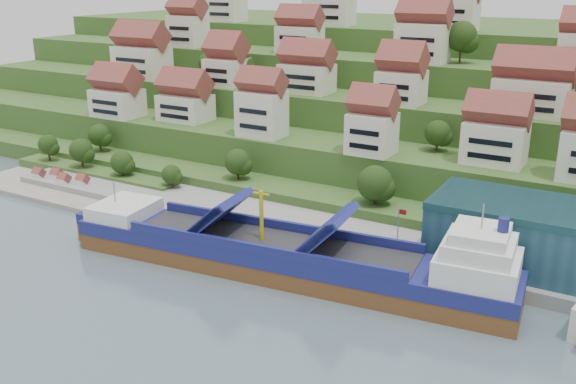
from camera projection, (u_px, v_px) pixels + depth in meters
The scene contains 9 objects.
ground at pixel (268, 267), 103.69m from camera, with size 300.00×300.00×0.00m, color slate.
quay at pixel (418, 253), 106.15m from camera, with size 180.00×14.00×2.20m, color gray.
pebble_beach at pixel (73, 187), 140.84m from camera, with size 45.00×20.00×1.00m, color gray.
hillside at pixel (456, 99), 185.10m from camera, with size 260.00×128.00×31.00m.
hillside_village at pixel (412, 70), 145.14m from camera, with size 156.23×62.74×29.22m.
hillside_trees at pixel (333, 108), 140.54m from camera, with size 143.55×61.85×31.67m.
flagpole at pixel (399, 229), 101.08m from camera, with size 1.28×0.16×8.00m.
beach_huts at pixel (61, 181), 140.24m from camera, with size 14.40×3.70×2.20m.
cargo_ship at pixel (295, 258), 99.81m from camera, with size 72.40×18.40×15.81m.
Camera 1 is at (49.94, -79.94, 45.01)m, focal length 40.00 mm.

